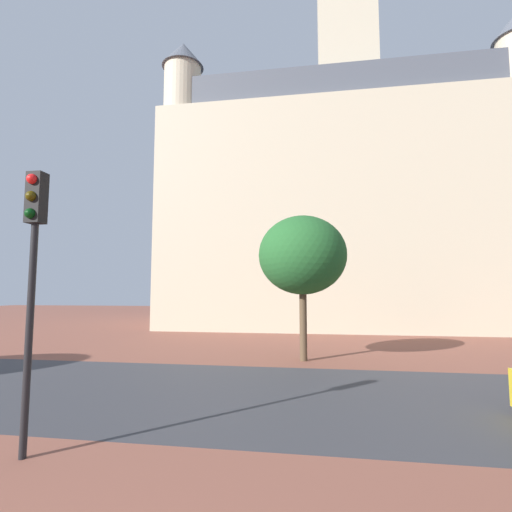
% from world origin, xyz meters
% --- Properties ---
extents(ground_plane, '(120.00, 120.00, 0.00)m').
position_xyz_m(ground_plane, '(0.00, 10.00, 0.00)').
color(ground_plane, brown).
extents(street_asphalt_strip, '(120.00, 7.33, 0.00)m').
position_xyz_m(street_asphalt_strip, '(0.00, 9.55, 0.00)').
color(street_asphalt_strip, '#38383D').
rests_on(street_asphalt_strip, ground_plane).
extents(landmark_building, '(26.96, 15.00, 37.36)m').
position_xyz_m(landmark_building, '(3.98, 31.72, 10.21)').
color(landmark_building, beige).
rests_on(landmark_building, ground_plane).
extents(traffic_light_pole, '(0.28, 0.34, 4.80)m').
position_xyz_m(traffic_light_pole, '(-2.77, 4.99, 3.35)').
color(traffic_light_pole, black).
rests_on(traffic_light_pole, ground_plane).
extents(tree_curb_far, '(3.56, 3.56, 5.82)m').
position_xyz_m(tree_curb_far, '(1.47, 14.70, 4.20)').
color(tree_curb_far, brown).
rests_on(tree_curb_far, ground_plane).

